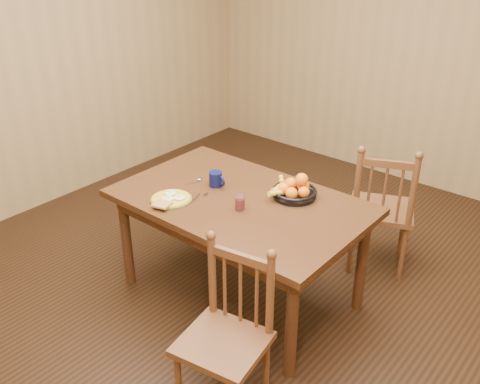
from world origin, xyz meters
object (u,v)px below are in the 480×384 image
Objects in this scene: chair_far at (381,210)px; fruit_bowl at (294,190)px; chair_near at (227,336)px; coffee_mug at (216,179)px; dining_table at (240,210)px; breakfast_plate at (171,199)px.

fruit_bowl is (-0.32, -0.67, 0.32)m from chair_far.
chair_far is at bearing 64.30° from fruit_bowl.
coffee_mug is (-0.79, 0.81, 0.35)m from chair_near.
chair_far is 1.68m from chair_near.
fruit_bowl is (0.25, 0.25, 0.13)m from dining_table.
coffee_mug is 0.41× the size of fruit_bowl.
chair_far is at bearing 58.24° from dining_table.
chair_near is 1.18m from coffee_mug.
dining_table is at bearing -134.82° from fruit_bowl.
dining_table is 1.62× the size of chair_far.
breakfast_plate is 0.79m from fruit_bowl.
fruit_bowl reaches higher than breakfast_plate.
coffee_mug is at bearing 169.94° from dining_table.
dining_table is 0.28m from coffee_mug.
dining_table is 0.45m from breakfast_plate.
chair_near is 6.90× the size of coffee_mug.
dining_table is at bearing 33.64° from chair_far.
breakfast_plate is at bearing -103.51° from coffee_mug.
breakfast_plate is (-0.89, -1.22, 0.28)m from chair_far.
fruit_bowl is at bearing 45.18° from dining_table.
fruit_bowl is (0.57, 0.55, 0.03)m from breakfast_plate.
chair_far is 1.23m from coffee_mug.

